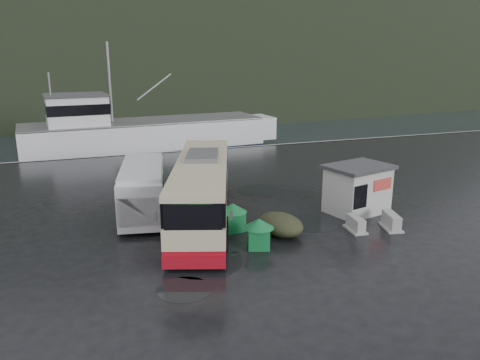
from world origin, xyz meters
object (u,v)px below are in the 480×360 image
object	(u,v)px
waste_bin_left	(259,247)
fishing_trawler	(146,141)
white_van	(144,215)
jersey_barrier_b	(391,228)
dome_tent	(280,234)
coach_bus	(203,221)
ticket_kiosk	(356,212)
waste_bin_right	(233,230)
jersey_barrier_a	(355,230)

from	to	relation	value
waste_bin_left	fishing_trawler	distance (m)	29.01
fishing_trawler	white_van	bearing A→B (deg)	-103.51
waste_bin_left	jersey_barrier_b	xyz separation A→B (m)	(7.26, 0.03, 0.00)
white_van	dome_tent	bearing A→B (deg)	-30.25
coach_bus	ticket_kiosk	size ratio (longest dim) A/B	3.59
coach_bus	fishing_trawler	bearing A→B (deg)	106.69
white_van	jersey_barrier_b	xyz separation A→B (m)	(11.56, -6.25, 0.00)
coach_bus	fishing_trawler	distance (m)	24.72
waste_bin_right	ticket_kiosk	world-z (taller)	ticket_kiosk
white_van	jersey_barrier_a	xyz separation A→B (m)	(9.69, -5.91, 0.00)
waste_bin_left	waste_bin_right	xyz separation A→B (m)	(-0.43, 2.43, 0.00)
ticket_kiosk	jersey_barrier_a	size ratio (longest dim) A/B	2.40
waste_bin_left	jersey_barrier_a	distance (m)	5.39
waste_bin_left	fishing_trawler	xyz separation A→B (m)	(-0.82, 29.00, 0.00)
white_van	jersey_barrier_b	distance (m)	13.14
coach_bus	fishing_trawler	world-z (taller)	fishing_trawler
dome_tent	waste_bin_left	bearing A→B (deg)	-144.19
ticket_kiosk	jersey_barrier_b	bearing A→B (deg)	-99.51
waste_bin_right	fishing_trawler	size ratio (longest dim) A/B	0.05
dome_tent	jersey_barrier_b	bearing A→B (deg)	-11.35
dome_tent	fishing_trawler	world-z (taller)	fishing_trawler
coach_bus	fishing_trawler	xyz separation A→B (m)	(0.68, 24.71, 0.00)
dome_tent	jersey_barrier_b	size ratio (longest dim) A/B	1.68
coach_bus	jersey_barrier_b	xyz separation A→B (m)	(8.76, -4.26, 0.00)
coach_bus	dome_tent	distance (m)	4.41
waste_bin_left	jersey_barrier_b	distance (m)	7.26
white_van	dome_tent	size ratio (longest dim) A/B	2.58
coach_bus	white_van	distance (m)	3.44
white_van	waste_bin_left	size ratio (longest dim) A/B	4.85
jersey_barrier_a	fishing_trawler	distance (m)	29.29
waste_bin_left	jersey_barrier_a	bearing A→B (deg)	3.95
white_van	fishing_trawler	xyz separation A→B (m)	(3.48, 22.72, 0.00)
ticket_kiosk	fishing_trawler	bearing A→B (deg)	92.43
coach_bus	white_van	xyz separation A→B (m)	(-2.81, 1.98, 0.00)
jersey_barrier_b	waste_bin_right	bearing A→B (deg)	162.67
jersey_barrier_a	ticket_kiosk	bearing A→B (deg)	56.54
waste_bin_right	fishing_trawler	distance (m)	26.57
dome_tent	jersey_barrier_b	world-z (taller)	dome_tent
jersey_barrier_a	dome_tent	bearing A→B (deg)	168.13
white_van	dome_tent	distance (m)	7.82
jersey_barrier_a	white_van	bearing A→B (deg)	148.62
white_van	fishing_trawler	distance (m)	22.99
coach_bus	jersey_barrier_b	bearing A→B (deg)	-7.70
coach_bus	waste_bin_right	world-z (taller)	coach_bus
ticket_kiosk	jersey_barrier_a	distance (m)	2.98
coach_bus	waste_bin_right	xyz separation A→B (m)	(1.07, -1.86, 0.00)
white_van	dome_tent	world-z (taller)	white_van
waste_bin_left	dome_tent	distance (m)	1.99
fishing_trawler	jersey_barrier_b	bearing A→B (deg)	-79.20
waste_bin_right	jersey_barrier_b	size ratio (longest dim) A/B	0.91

